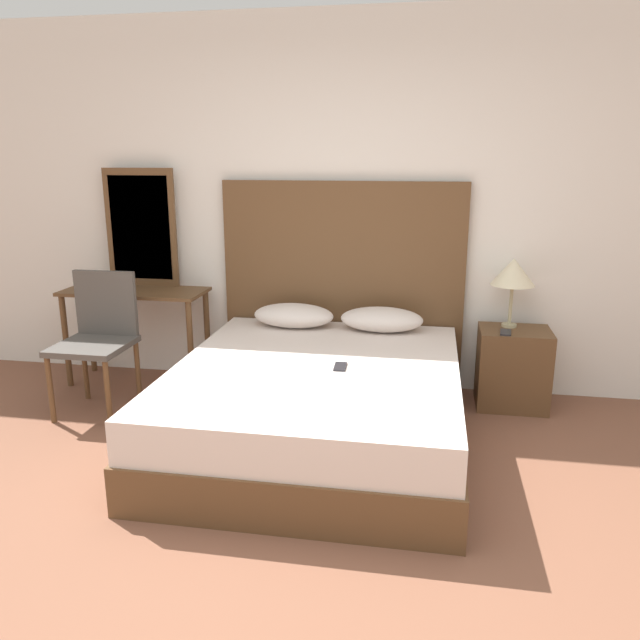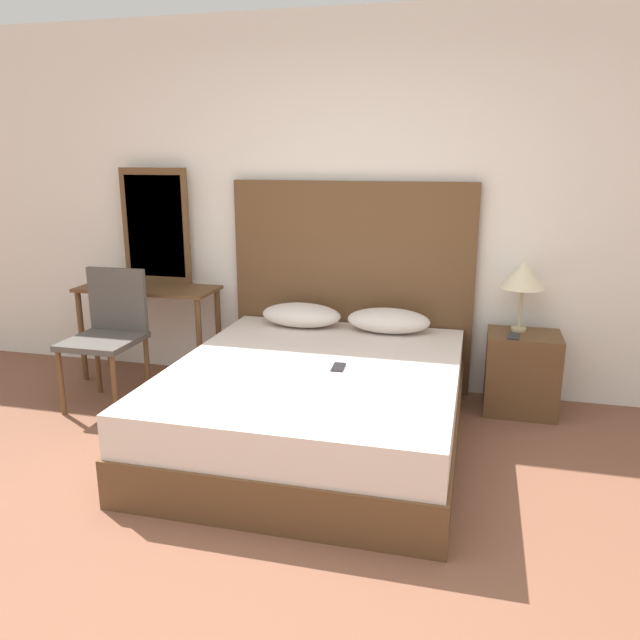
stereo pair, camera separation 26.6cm
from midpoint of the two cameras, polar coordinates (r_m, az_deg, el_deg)
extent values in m
plane|color=brown|center=(2.77, -3.70, -23.62)|extent=(16.00, 16.00, 0.00)
cube|color=white|center=(4.63, 5.76, 10.22)|extent=(10.00, 0.06, 2.70)
cube|color=brown|center=(3.88, 1.62, -9.29)|extent=(1.71, 2.02, 0.27)
cube|color=silver|center=(3.78, 1.64, -5.81)|extent=(1.67, 1.98, 0.24)
cube|color=brown|center=(4.66, 4.49, 3.05)|extent=(1.79, 0.05, 1.54)
ellipsoid|color=silver|center=(4.54, -0.04, 0.44)|extent=(0.58, 0.32, 0.17)
ellipsoid|color=silver|center=(4.43, 8.00, -0.07)|extent=(0.58, 0.32, 0.17)
cube|color=#232328|center=(3.69, 3.76, -4.34)|extent=(0.08, 0.15, 0.01)
cube|color=brown|center=(4.53, 19.57, -4.60)|extent=(0.48, 0.38, 0.56)
cylinder|color=tan|center=(4.51, 19.34, -0.80)|extent=(0.10, 0.10, 0.02)
cylinder|color=tan|center=(4.48, 19.50, 1.03)|extent=(0.02, 0.02, 0.28)
cone|color=beige|center=(4.43, 19.76, 3.94)|extent=(0.30, 0.30, 0.19)
cube|color=#232328|center=(4.34, 18.98, -1.42)|extent=(0.09, 0.16, 0.01)
cube|color=brown|center=(4.94, -14.01, 2.78)|extent=(1.07, 0.43, 0.02)
cylinder|color=brown|center=(5.14, -19.57, -1.42)|extent=(0.04, 0.04, 0.71)
cylinder|color=brown|center=(4.67, -9.35, -2.34)|extent=(0.04, 0.04, 0.71)
cylinder|color=brown|center=(5.42, -17.54, -0.42)|extent=(0.04, 0.04, 0.71)
cylinder|color=brown|center=(4.98, -7.75, -1.18)|extent=(0.04, 0.04, 0.71)
cube|color=brown|center=(5.04, -13.32, 8.33)|extent=(0.56, 0.03, 0.89)
cube|color=#B2BCC6|center=(5.03, -13.37, 8.32)|extent=(0.48, 0.01, 0.78)
cube|color=#4C4742|center=(4.51, -17.68, -1.88)|extent=(0.47, 0.49, 0.04)
cube|color=#4C4742|center=(4.63, -16.48, 1.80)|extent=(0.44, 0.04, 0.45)
cylinder|color=brown|center=(4.52, -21.04, -5.42)|extent=(0.04, 0.04, 0.46)
cylinder|color=brown|center=(4.31, -16.59, -6.04)|extent=(0.04, 0.04, 0.46)
cylinder|color=brown|center=(4.86, -18.18, -3.79)|extent=(0.04, 0.04, 0.46)
cylinder|color=brown|center=(4.66, -13.93, -4.28)|extent=(0.04, 0.04, 0.46)
camera|label=1|loc=(0.13, -87.97, 0.54)|focal=35.00mm
camera|label=2|loc=(0.13, 92.03, -0.54)|focal=35.00mm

